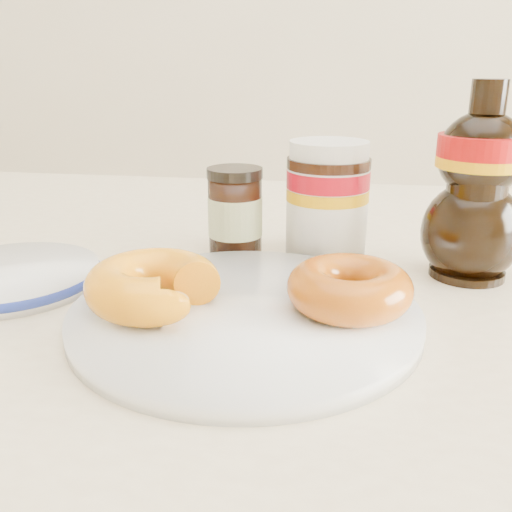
# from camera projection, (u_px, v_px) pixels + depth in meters

# --- Properties ---
(dining_table) EXTENTS (1.40, 0.90, 0.75)m
(dining_table) POSITION_uv_depth(u_px,v_px,m) (296.00, 373.00, 0.51)
(dining_table) COLOR beige
(dining_table) RESTS_ON ground
(plate) EXTENTS (0.26, 0.26, 0.01)m
(plate) POSITION_uv_depth(u_px,v_px,m) (245.00, 314.00, 0.42)
(plate) COLOR white
(plate) RESTS_ON dining_table
(donut_bitten) EXTENTS (0.12, 0.12, 0.03)m
(donut_bitten) POSITION_uv_depth(u_px,v_px,m) (153.00, 285.00, 0.41)
(donut_bitten) COLOR orange
(donut_bitten) RESTS_ON plate
(donut_whole) EXTENTS (0.12, 0.12, 0.03)m
(donut_whole) POSITION_uv_depth(u_px,v_px,m) (349.00, 288.00, 0.41)
(donut_whole) COLOR #A7560A
(donut_whole) RESTS_ON plate
(nutella_jar) EXTENTS (0.08, 0.08, 0.11)m
(nutella_jar) POSITION_uv_depth(u_px,v_px,m) (327.00, 195.00, 0.55)
(nutella_jar) COLOR white
(nutella_jar) RESTS_ON dining_table
(syrup_bottle) EXTENTS (0.09, 0.08, 0.17)m
(syrup_bottle) POSITION_uv_depth(u_px,v_px,m) (478.00, 183.00, 0.49)
(syrup_bottle) COLOR black
(syrup_bottle) RESTS_ON dining_table
(dark_jar) EXTENTS (0.05, 0.05, 0.09)m
(dark_jar) POSITION_uv_depth(u_px,v_px,m) (235.00, 213.00, 0.56)
(dark_jar) COLOR black
(dark_jar) RESTS_ON dining_table
(blue_rim_saucer) EXTENTS (0.15, 0.15, 0.02)m
(blue_rim_saucer) POSITION_uv_depth(u_px,v_px,m) (10.00, 276.00, 0.49)
(blue_rim_saucer) COLOR white
(blue_rim_saucer) RESTS_ON dining_table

